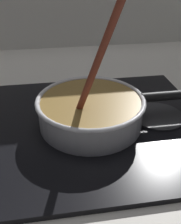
% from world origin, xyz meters
% --- Properties ---
extents(ground, '(2.40, 1.60, 0.04)m').
position_xyz_m(ground, '(0.00, 0.00, -0.02)').
color(ground, beige).
extents(hob_plate, '(0.56, 0.48, 0.01)m').
position_xyz_m(hob_plate, '(-0.01, 0.17, 0.01)').
color(hob_plate, black).
rests_on(hob_plate, ground).
extents(burner_ring, '(0.18, 0.18, 0.01)m').
position_xyz_m(burner_ring, '(-0.01, 0.17, 0.02)').
color(burner_ring, '#592D0C').
rests_on(burner_ring, hob_plate).
extents(spare_burner, '(0.13, 0.13, 0.01)m').
position_xyz_m(spare_burner, '(0.16, 0.17, 0.01)').
color(spare_burner, '#262628').
rests_on(spare_burner, hob_plate).
extents(cooking_pan, '(0.40, 0.25, 0.32)m').
position_xyz_m(cooking_pan, '(-0.01, 0.17, 0.05)').
color(cooking_pan, silver).
rests_on(cooking_pan, hob_plate).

